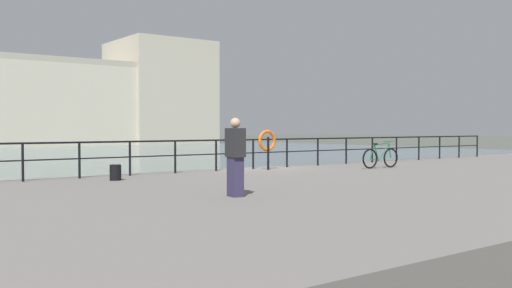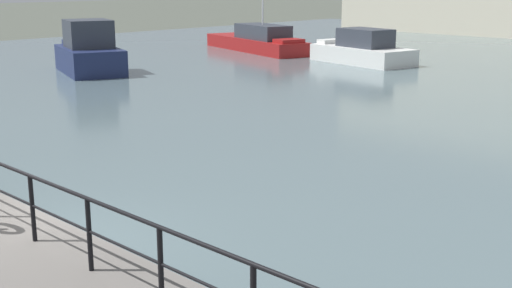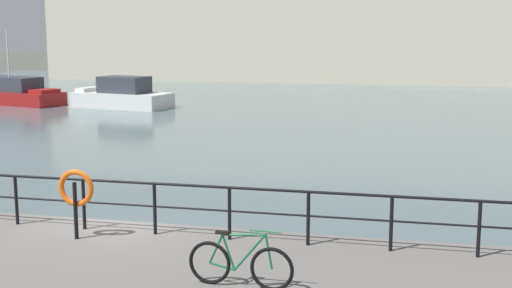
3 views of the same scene
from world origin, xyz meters
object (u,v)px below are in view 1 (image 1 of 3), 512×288
(life_ring_stand, at_px, (267,142))
(parked_bicycle, at_px, (380,157))
(harbor_building, at_px, (26,101))
(standing_person, at_px, (235,156))
(mooring_bollard, at_px, (115,173))

(life_ring_stand, bearing_deg, parked_bicycle, -25.49)
(harbor_building, relative_size, life_ring_stand, 41.80)
(harbor_building, bearing_deg, standing_person, -100.36)
(parked_bicycle, distance_m, life_ring_stand, 4.26)
(life_ring_stand, xyz_separation_m, standing_person, (-5.20, -5.61, -0.11))
(standing_person, bearing_deg, parked_bicycle, 28.31)
(parked_bicycle, bearing_deg, harbor_building, 91.65)
(mooring_bollard, bearing_deg, parked_bicycle, -7.39)
(parked_bicycle, bearing_deg, life_ring_stand, 158.20)
(parked_bicycle, relative_size, mooring_bollard, 4.02)
(mooring_bollard, xyz_separation_m, life_ring_stand, (5.82, 0.57, 0.75))
(parked_bicycle, height_order, standing_person, standing_person)
(parked_bicycle, height_order, life_ring_stand, life_ring_stand)
(harbor_building, xyz_separation_m, standing_person, (-11.04, -60.34, -3.75))
(harbor_building, distance_m, standing_person, 61.46)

